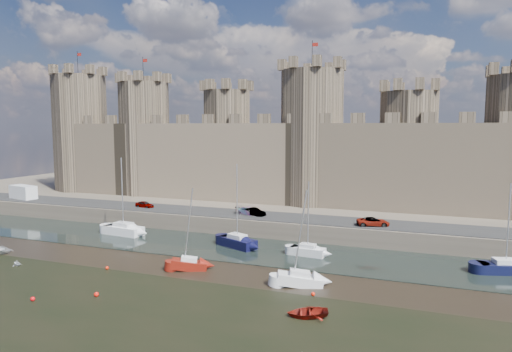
# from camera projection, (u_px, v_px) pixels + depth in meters

# --- Properties ---
(ground) EXTENTS (160.00, 160.00, 0.00)m
(ground) POSITION_uv_depth(u_px,v_px,m) (144.00, 326.00, 36.85)
(ground) COLOR black
(ground) RESTS_ON ground
(water_channel) EXTENTS (160.00, 12.00, 0.08)m
(water_channel) POSITION_uv_depth(u_px,v_px,m) (251.00, 250.00, 59.20)
(water_channel) COLOR black
(water_channel) RESTS_ON ground
(quay) EXTENTS (160.00, 60.00, 2.50)m
(quay) POSITION_uv_depth(u_px,v_px,m) (315.00, 199.00, 92.59)
(quay) COLOR #4C443A
(quay) RESTS_ON ground
(road) EXTENTS (160.00, 7.00, 0.10)m
(road) POSITION_uv_depth(u_px,v_px,m) (275.00, 216.00, 68.23)
(road) COLOR black
(road) RESTS_ON quay
(castle) EXTENTS (108.50, 11.00, 29.00)m
(castle) POSITION_uv_depth(u_px,v_px,m) (296.00, 151.00, 80.49)
(castle) COLOR #42382B
(castle) RESTS_ON quay
(car_0) EXTENTS (3.45, 1.83, 1.12)m
(car_0) POSITION_uv_depth(u_px,v_px,m) (145.00, 204.00, 75.75)
(car_0) COLOR gray
(car_0) RESTS_ON quay
(car_1) EXTENTS (3.90, 2.32, 1.21)m
(car_1) POSITION_uv_depth(u_px,v_px,m) (254.00, 212.00, 68.88)
(car_1) COLOR gray
(car_1) RESTS_ON quay
(car_2) EXTENTS (4.47, 2.37, 1.23)m
(car_2) POSITION_uv_depth(u_px,v_px,m) (249.00, 211.00, 69.55)
(car_2) COLOR gray
(car_2) RESTS_ON quay
(car_3) EXTENTS (4.79, 3.25, 1.22)m
(car_3) POSITION_uv_depth(u_px,v_px,m) (373.00, 222.00, 61.78)
(car_3) COLOR gray
(car_3) RESTS_ON quay
(van) EXTENTS (6.18, 3.62, 2.53)m
(van) POSITION_uv_depth(u_px,v_px,m) (23.00, 192.00, 84.69)
(van) COLOR silver
(van) RESTS_ON quay
(sailboat_0) EXTENTS (6.29, 2.95, 11.38)m
(sailboat_0) POSITION_uv_depth(u_px,v_px,m) (123.00, 229.00, 67.25)
(sailboat_0) COLOR silver
(sailboat_0) RESTS_ON ground
(sailboat_1) EXTENTS (5.92, 4.18, 11.06)m
(sailboat_1) POSITION_uv_depth(u_px,v_px,m) (237.00, 241.00, 60.28)
(sailboat_1) COLOR black
(sailboat_1) RESTS_ON ground
(sailboat_2) EXTENTS (4.41, 2.03, 9.25)m
(sailboat_2) POSITION_uv_depth(u_px,v_px,m) (308.00, 250.00, 56.41)
(sailboat_2) COLOR silver
(sailboat_2) RESTS_ON ground
(sailboat_3) EXTENTS (6.02, 3.67, 9.88)m
(sailboat_3) POSITION_uv_depth(u_px,v_px,m) (506.00, 267.00, 49.72)
(sailboat_3) COLOR black
(sailboat_3) RESTS_ON ground
(sailboat_4) EXTENTS (4.26, 3.04, 9.30)m
(sailboat_4) POSITION_uv_depth(u_px,v_px,m) (189.00, 264.00, 51.04)
(sailboat_4) COLOR maroon
(sailboat_4) RESTS_ON ground
(sailboat_5) EXTENTS (4.90, 3.17, 9.86)m
(sailboat_5) POSITION_uv_depth(u_px,v_px,m) (300.00, 279.00, 45.93)
(sailboat_5) COLOR silver
(sailboat_5) RESTS_ON ground
(dinghy_3) EXTENTS (1.41, 1.28, 0.64)m
(dinghy_3) POSITION_uv_depth(u_px,v_px,m) (17.00, 263.00, 52.46)
(dinghy_3) COLOR silver
(dinghy_3) RESTS_ON ground
(dinghy_4) EXTENTS (4.07, 3.41, 0.72)m
(dinghy_4) POSITION_uv_depth(u_px,v_px,m) (307.00, 313.00, 38.42)
(dinghy_4) COLOR maroon
(dinghy_4) RESTS_ON ground
(buoy_0) EXTENTS (0.46, 0.46, 0.46)m
(buoy_0) POSITION_uv_depth(u_px,v_px,m) (96.00, 294.00, 43.03)
(buoy_0) COLOR #FF170B
(buoy_0) RESTS_ON ground
(buoy_1) EXTENTS (0.38, 0.38, 0.38)m
(buoy_1) POSITION_uv_depth(u_px,v_px,m) (107.00, 268.00, 51.17)
(buoy_1) COLOR #FF270B
(buoy_1) RESTS_ON ground
(buoy_3) EXTENTS (0.39, 0.39, 0.39)m
(buoy_3) POSITION_uv_depth(u_px,v_px,m) (313.00, 294.00, 43.22)
(buoy_3) COLOR #FE230B
(buoy_3) RESTS_ON ground
(buoy_4) EXTENTS (0.42, 0.42, 0.42)m
(buoy_4) POSITION_uv_depth(u_px,v_px,m) (33.00, 299.00, 41.96)
(buoy_4) COLOR red
(buoy_4) RESTS_ON ground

